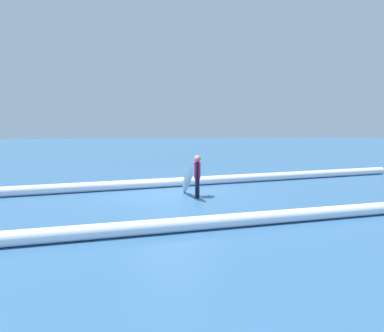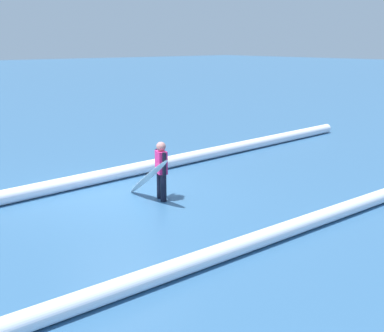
# 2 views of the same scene
# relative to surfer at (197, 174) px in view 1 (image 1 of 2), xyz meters

# --- Properties ---
(ground_plane) EXTENTS (188.84, 188.84, 0.00)m
(ground_plane) POSITION_rel_surfer_xyz_m (0.65, -0.74, -0.77)
(ground_plane) COLOR #315D87
(surfer) EXTENTS (0.30, 0.55, 1.38)m
(surfer) POSITION_rel_surfer_xyz_m (0.00, 0.00, 0.00)
(surfer) COLOR black
(surfer) RESTS_ON ground_plane
(surfboard) EXTENTS (0.49, 1.81, 1.19)m
(surfboard) POSITION_rel_surfer_xyz_m (0.31, -0.10, -0.19)
(surfboard) COLOR white
(surfboard) RESTS_ON ground_plane
(wave_crest_foreground) EXTENTS (17.56, 1.68, 0.35)m
(wave_crest_foreground) POSITION_rel_surfer_xyz_m (-1.94, -2.38, -0.59)
(wave_crest_foreground) COLOR white
(wave_crest_foreground) RESTS_ON ground_plane
(wave_crest_midground) EXTENTS (19.55, 0.36, 0.31)m
(wave_crest_midground) POSITION_rel_surfer_xyz_m (0.51, 3.46, -0.61)
(wave_crest_midground) COLOR white
(wave_crest_midground) RESTS_ON ground_plane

